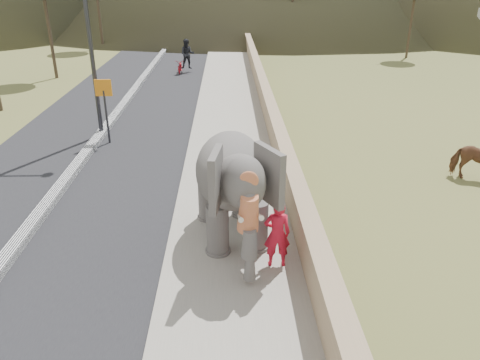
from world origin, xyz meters
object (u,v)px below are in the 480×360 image
motorcyclist (185,59)px  lamppost (94,4)px  elephant_and_man (232,184)px  cow (479,160)px

motorcyclist → lamppost: bearing=-99.2°
lamppost → motorcyclist: lamppost is taller
elephant_and_man → motorcyclist: elephant_and_man is taller
cow → lamppost: bearing=93.9°
elephant_and_man → motorcyclist: size_ratio=1.85×
lamppost → motorcyclist: bearing=80.8°
lamppost → elephant_and_man: size_ratio=2.10×
lamppost → cow: lamppost is taller
elephant_and_man → lamppost: bearing=121.1°
lamppost → elephant_and_man: 9.73m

